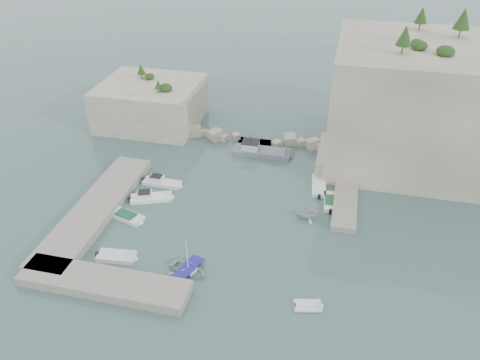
% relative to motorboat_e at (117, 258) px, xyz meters
% --- Properties ---
extents(ground, '(400.00, 400.00, 0.00)m').
position_rel_motorboat_e_xyz_m(ground, '(10.73, 8.24, 0.00)').
color(ground, '#41615E').
rests_on(ground, ground).
extents(cliff_east, '(26.00, 22.00, 17.00)m').
position_rel_motorboat_e_xyz_m(cliff_east, '(33.73, 31.24, 8.50)').
color(cliff_east, beige).
rests_on(cliff_east, ground).
extents(cliff_terrace, '(8.00, 10.00, 2.50)m').
position_rel_motorboat_e_xyz_m(cliff_terrace, '(23.73, 26.24, 1.25)').
color(cliff_terrace, beige).
rests_on(cliff_terrace, ground).
extents(outcrop_west, '(16.00, 14.00, 7.00)m').
position_rel_motorboat_e_xyz_m(outcrop_west, '(-9.27, 33.24, 3.50)').
color(outcrop_west, beige).
rests_on(outcrop_west, ground).
extents(quay_west, '(5.00, 24.00, 1.10)m').
position_rel_motorboat_e_xyz_m(quay_west, '(-6.27, 7.24, 0.55)').
color(quay_west, '#9E9689').
rests_on(quay_west, ground).
extents(quay_south, '(18.00, 4.00, 1.10)m').
position_rel_motorboat_e_xyz_m(quay_south, '(0.73, -4.26, 0.55)').
color(quay_south, '#9E9689').
rests_on(quay_south, ground).
extents(ledge_east, '(3.00, 16.00, 0.80)m').
position_rel_motorboat_e_xyz_m(ledge_east, '(24.23, 18.24, 0.40)').
color(ledge_east, '#9E9689').
rests_on(ledge_east, ground).
extents(breakwater, '(28.00, 3.00, 1.40)m').
position_rel_motorboat_e_xyz_m(breakwater, '(9.73, 30.24, 0.70)').
color(breakwater, beige).
rests_on(breakwater, ground).
extents(motorboat_e, '(4.80, 2.41, 0.70)m').
position_rel_motorboat_e_xyz_m(motorboat_e, '(0.00, 0.00, 0.00)').
color(motorboat_e, silver).
rests_on(motorboat_e, ground).
extents(motorboat_b, '(6.13, 3.89, 1.40)m').
position_rel_motorboat_e_xyz_m(motorboat_b, '(-0.59, 11.45, 0.00)').
color(motorboat_b, white).
rests_on(motorboat_b, ground).
extents(motorboat_a, '(5.85, 1.88, 1.40)m').
position_rel_motorboat_e_xyz_m(motorboat_a, '(-0.49, 15.14, 0.00)').
color(motorboat_a, white).
rests_on(motorboat_a, ground).
extents(motorboat_c, '(5.47, 3.24, 0.70)m').
position_rel_motorboat_e_xyz_m(motorboat_c, '(-2.13, 7.05, 0.00)').
color(motorboat_c, white).
rests_on(motorboat_c, ground).
extents(rowboat, '(5.21, 4.42, 0.92)m').
position_rel_motorboat_e_xyz_m(rowboat, '(8.41, -0.10, 0.00)').
color(rowboat, silver).
rests_on(rowboat, ground).
extents(inflatable_dinghy, '(3.17, 2.01, 0.44)m').
position_rel_motorboat_e_xyz_m(inflatable_dinghy, '(21.44, -2.12, 0.00)').
color(inflatable_dinghy, silver).
rests_on(inflatable_dinghy, ground).
extents(tender_east_a, '(3.98, 3.67, 1.75)m').
position_rel_motorboat_e_xyz_m(tender_east_a, '(19.78, 12.38, 0.00)').
color(tender_east_a, silver).
rests_on(tender_east_a, ground).
extents(tender_east_b, '(1.97, 4.75, 0.70)m').
position_rel_motorboat_e_xyz_m(tender_east_b, '(22.33, 15.95, 0.00)').
color(tender_east_b, white).
rests_on(tender_east_b, ground).
extents(tender_east_c, '(2.40, 5.83, 0.70)m').
position_rel_motorboat_e_xyz_m(tender_east_c, '(20.56, 19.38, 0.00)').
color(tender_east_c, white).
rests_on(tender_east_c, ground).
extents(tender_east_d, '(4.43, 2.38, 1.62)m').
position_rel_motorboat_e_xyz_m(tender_east_d, '(21.68, 23.70, 0.00)').
color(tender_east_d, silver).
rests_on(tender_east_d, ground).
extents(work_boat, '(9.53, 3.00, 2.20)m').
position_rel_motorboat_e_xyz_m(work_boat, '(11.23, 26.47, 0.00)').
color(work_boat, slate).
rests_on(work_boat, ground).
extents(rowboat_mast, '(0.10, 0.10, 4.20)m').
position_rel_motorboat_e_xyz_m(rowboat_mast, '(8.41, -0.10, 2.56)').
color(rowboat_mast, white).
rests_on(rowboat_mast, rowboat).
extents(vegetation, '(53.48, 13.88, 13.40)m').
position_rel_motorboat_e_xyz_m(vegetation, '(28.56, 32.64, 17.93)').
color(vegetation, '#1E4219').
rests_on(vegetation, ground).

